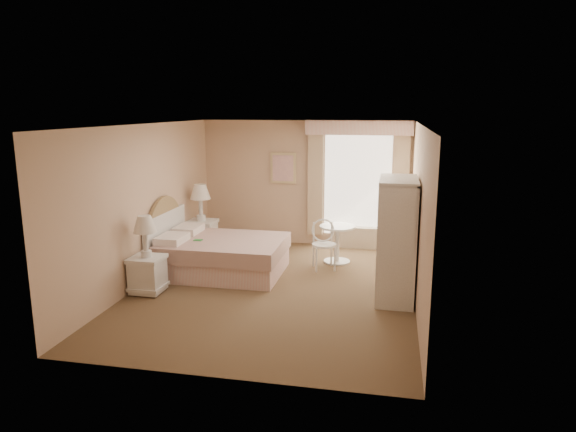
% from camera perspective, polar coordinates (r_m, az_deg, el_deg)
% --- Properties ---
extents(room, '(4.21, 5.51, 2.51)m').
position_cam_1_polar(room, '(7.70, -1.48, 0.76)').
color(room, brown).
rests_on(room, ground).
extents(window, '(2.05, 0.22, 2.51)m').
position_cam_1_polar(window, '(10.14, 7.72, 3.89)').
color(window, white).
rests_on(window, room).
extents(framed_art, '(0.52, 0.04, 0.62)m').
position_cam_1_polar(framed_art, '(10.37, -0.55, 5.34)').
color(framed_art, '#D1B580').
rests_on(framed_art, room).
extents(bed, '(2.07, 1.55, 1.38)m').
position_cam_1_polar(bed, '(8.75, -7.85, -4.17)').
color(bed, '#E09991').
rests_on(bed, room).
extents(nightstand_near, '(0.48, 0.48, 1.17)m').
position_cam_1_polar(nightstand_near, '(8.00, -15.39, -5.21)').
color(nightstand_near, white).
rests_on(nightstand_near, room).
extents(nightstand_far, '(0.54, 0.54, 1.31)m').
position_cam_1_polar(nightstand_far, '(9.98, -9.60, -1.25)').
color(nightstand_far, white).
rests_on(nightstand_far, room).
extents(round_table, '(0.64, 0.64, 0.68)m').
position_cam_1_polar(round_table, '(9.26, 5.50, -2.44)').
color(round_table, silver).
rests_on(round_table, room).
extents(cafe_chair, '(0.52, 0.52, 0.86)m').
position_cam_1_polar(cafe_chair, '(8.89, 3.98, -2.71)').
color(cafe_chair, silver).
rests_on(cafe_chair, room).
extents(armoire, '(0.53, 1.06, 1.77)m').
position_cam_1_polar(armoire, '(7.60, 11.95, -3.64)').
color(armoire, white).
rests_on(armoire, room).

